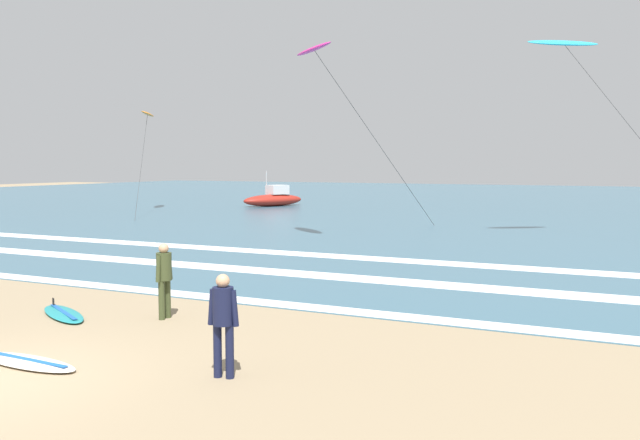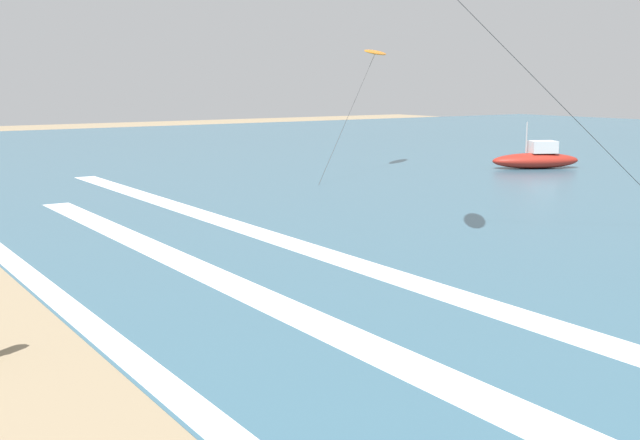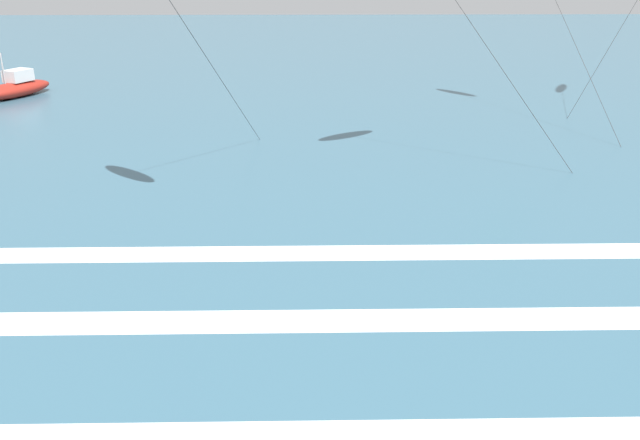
# 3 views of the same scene
# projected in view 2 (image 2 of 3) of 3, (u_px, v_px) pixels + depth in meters

# --- Properties ---
(wave_foam_shoreline) EXTENTS (38.68, 0.64, 0.01)m
(wave_foam_shoreline) POSITION_uv_depth(u_px,v_px,m) (107.00, 339.00, 15.36)
(wave_foam_shoreline) COLOR white
(wave_foam_shoreline) RESTS_ON ocean_surface
(wave_foam_mid_break) EXTENTS (36.71, 1.07, 0.01)m
(wave_foam_mid_break) POSITION_uv_depth(u_px,v_px,m) (287.00, 310.00, 17.29)
(wave_foam_mid_break) COLOR white
(wave_foam_mid_break) RESTS_ON ocean_surface
(wave_foam_outer_break) EXTENTS (55.61, 1.06, 0.01)m
(wave_foam_outer_break) POSITION_uv_depth(u_px,v_px,m) (444.00, 293.00, 18.71)
(wave_foam_outer_break) COLOR white
(wave_foam_outer_break) RESTS_ON ocean_surface
(kite_orange_mid_center) EXTENTS (6.11, 8.80, 6.87)m
(kite_orange_mid_center) POSITION_uv_depth(u_px,v_px,m) (375.00, 53.00, 44.91)
(kite_orange_mid_center) COLOR orange
(kite_orange_mid_center) RESTS_ON ground
(offshore_boat) EXTENTS (3.80, 5.42, 2.70)m
(offshore_boat) POSITION_uv_depth(u_px,v_px,m) (536.00, 159.00, 45.54)
(offshore_boat) COLOR maroon
(offshore_boat) RESTS_ON ground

